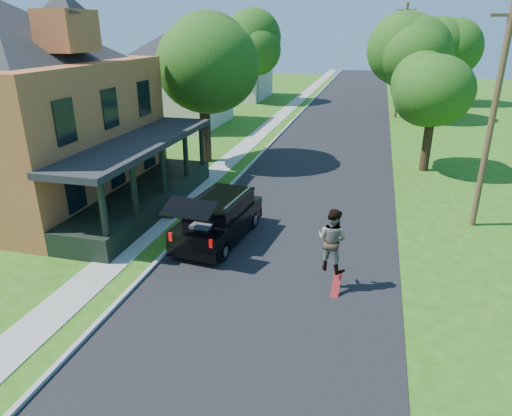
% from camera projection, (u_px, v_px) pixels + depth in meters
% --- Properties ---
extents(ground, '(140.00, 140.00, 0.00)m').
position_uv_depth(ground, '(261.00, 304.00, 13.33)').
color(ground, '#275210').
rests_on(ground, ground).
extents(street, '(8.00, 120.00, 0.02)m').
position_uv_depth(street, '(331.00, 145.00, 31.32)').
color(street, black).
rests_on(street, ground).
extents(curb, '(0.15, 120.00, 0.12)m').
position_uv_depth(curb, '(273.00, 142.00, 32.26)').
color(curb, '#969692').
rests_on(curb, ground).
extents(sidewalk, '(1.30, 120.00, 0.03)m').
position_uv_depth(sidewalk, '(252.00, 140.00, 32.62)').
color(sidewalk, gray).
rests_on(sidewalk, ground).
extents(front_walk, '(6.50, 1.20, 0.03)m').
position_uv_depth(front_walk, '(92.00, 204.00, 20.94)').
color(front_walk, gray).
rests_on(front_walk, ground).
extents(main_house, '(15.56, 15.56, 10.10)m').
position_uv_depth(main_house, '(10.00, 92.00, 19.89)').
color(main_house, '#B85F35').
rests_on(main_house, ground).
extents(neighbor_house_mid, '(12.78, 12.78, 8.30)m').
position_uv_depth(neighbor_house_mid, '(170.00, 72.00, 36.52)').
color(neighbor_house_mid, beige).
rests_on(neighbor_house_mid, ground).
extents(neighbor_house_far, '(12.78, 12.78, 8.30)m').
position_uv_depth(neighbor_house_far, '(230.00, 59.00, 50.91)').
color(neighbor_house_far, beige).
rests_on(neighbor_house_far, ground).
extents(black_suv, '(2.31, 5.03, 2.27)m').
position_uv_depth(black_suv, '(218.00, 218.00, 17.08)').
color(black_suv, black).
rests_on(black_suv, ground).
extents(skateboarder, '(1.18, 1.07, 1.98)m').
position_uv_depth(skateboarder, '(332.00, 240.00, 13.66)').
color(skateboarder, black).
rests_on(skateboarder, ground).
extents(skateboard, '(0.29, 0.62, 0.76)m').
position_uv_depth(skateboard, '(336.00, 285.00, 13.74)').
color(skateboard, '#AB0E0F').
rests_on(skateboard, ground).
extents(tree_left_mid, '(6.26, 6.29, 9.22)m').
position_uv_depth(tree_left_mid, '(202.00, 54.00, 25.41)').
color(tree_left_mid, black).
rests_on(tree_left_mid, ground).
extents(tree_left_far, '(6.62, 6.79, 9.18)m').
position_uv_depth(tree_left_far, '(255.00, 41.00, 46.55)').
color(tree_left_far, black).
rests_on(tree_left_far, ground).
extents(tree_right_near, '(4.66, 4.64, 6.90)m').
position_uv_depth(tree_right_near, '(434.00, 87.00, 24.18)').
color(tree_right_near, black).
rests_on(tree_right_near, ground).
extents(tree_right_mid, '(6.58, 6.42, 9.22)m').
position_uv_depth(tree_right_mid, '(415.00, 49.00, 38.14)').
color(tree_right_mid, black).
rests_on(tree_right_mid, ground).
extents(tree_right_far, '(7.63, 7.35, 9.05)m').
position_uv_depth(tree_right_far, '(443.00, 46.00, 46.52)').
color(tree_right_far, black).
rests_on(tree_right_far, ground).
extents(utility_pole_near, '(1.44, 0.27, 8.47)m').
position_uv_depth(utility_pole_near, '(492.00, 118.00, 17.08)').
color(utility_pole_near, '#483121').
rests_on(utility_pole_near, ground).
extents(utility_pole_far, '(1.52, 0.57, 9.46)m').
position_uv_depth(utility_pole_far, '(401.00, 61.00, 39.19)').
color(utility_pole_far, '#483121').
rests_on(utility_pole_far, ground).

